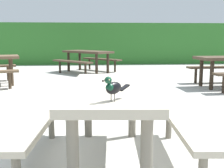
% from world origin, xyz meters
% --- Properties ---
extents(ground_plane, '(60.00, 60.00, 0.00)m').
position_xyz_m(ground_plane, '(0.00, 0.00, 0.00)').
color(ground_plane, '#B7B5AD').
extents(hedge_wall, '(28.00, 1.88, 1.83)m').
position_xyz_m(hedge_wall, '(0.00, 10.98, 0.91)').
color(hedge_wall, '#2D6B28').
rests_on(hedge_wall, ground).
extents(picnic_table_foreground, '(1.81, 1.85, 0.74)m').
position_xyz_m(picnic_table_foreground, '(0.04, -0.07, 0.56)').
color(picnic_table_foreground, '#B2A893').
rests_on(picnic_table_foreground, ground).
extents(bird_grackle, '(0.22, 0.22, 0.18)m').
position_xyz_m(bird_grackle, '(0.01, -0.73, 0.84)').
color(bird_grackle, black).
rests_on(bird_grackle, picnic_table_foreground).
extents(picnic_table_far_centre, '(2.40, 2.40, 0.74)m').
position_xyz_m(picnic_table_far_centre, '(-0.19, 7.23, 0.56)').
color(picnic_table_far_centre, '#473828').
rests_on(picnic_table_far_centre, ground).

